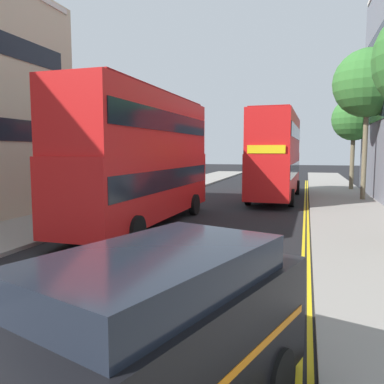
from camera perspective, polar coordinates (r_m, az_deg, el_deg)
sidewalk_right at (r=18.18m, az=23.29°, el=-4.39°), size 4.00×80.00×0.14m
sidewalk_left at (r=21.00m, az=-14.65°, el=-2.74°), size 4.00×80.00×0.14m
kerb_line_outer at (r=16.09m, az=16.66°, el=-5.70°), size 0.10×56.00×0.01m
kerb_line_inner at (r=16.09m, az=16.08°, el=-5.69°), size 0.10×56.00×0.01m
double_decker_bus_away at (r=16.68m, az=-7.21°, el=5.38°), size 2.95×10.85×5.64m
double_decker_bus_oncoming at (r=26.33m, az=12.24°, el=5.52°), size 2.99×10.86×5.64m
taxi_minivan at (r=4.56m, az=-7.18°, el=-22.00°), size 3.29×5.16×2.12m
street_tree_near at (r=33.86m, az=22.64°, el=9.80°), size 3.42×3.42×7.31m
street_tree_mid at (r=27.26m, az=24.36°, el=14.29°), size 4.21×4.21×9.36m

